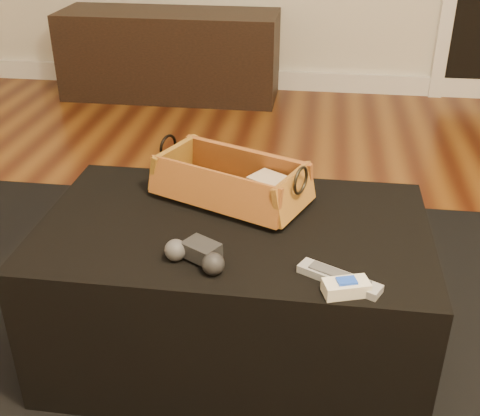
# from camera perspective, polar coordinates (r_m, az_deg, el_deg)

# --- Properties ---
(floor) EXTENTS (5.00, 5.50, 0.01)m
(floor) POSITION_cam_1_polar(r_m,az_deg,el_deg) (1.65, 0.43, -18.93)
(floor) COLOR brown
(floor) RESTS_ON ground
(baseboard) EXTENTS (5.00, 0.04, 0.12)m
(baseboard) POSITION_cam_1_polar(r_m,az_deg,el_deg) (4.00, 5.75, 11.89)
(baseboard) COLOR white
(baseboard) RESTS_ON floor
(media_cabinet) EXTENTS (1.32, 0.45, 0.52)m
(media_cabinet) POSITION_cam_1_polar(r_m,az_deg,el_deg) (3.85, -6.63, 14.24)
(media_cabinet) COLOR black
(media_cabinet) RESTS_ON floor
(area_rug) EXTENTS (2.60, 2.00, 0.01)m
(area_rug) POSITION_cam_1_polar(r_m,az_deg,el_deg) (1.76, -0.81, -14.43)
(area_rug) COLOR black
(area_rug) RESTS_ON floor
(ottoman) EXTENTS (1.00, 0.60, 0.42)m
(ottoman) POSITION_cam_1_polar(r_m,az_deg,el_deg) (1.66, -0.59, -7.81)
(ottoman) COLOR black
(ottoman) RESTS_ON area_rug
(tv_remote) EXTENTS (0.23, 0.11, 0.02)m
(tv_remote) POSITION_cam_1_polar(r_m,az_deg,el_deg) (1.65, -1.79, 1.63)
(tv_remote) COLOR black
(tv_remote) RESTS_ON wicker_basket
(cloth_bundle) EXTENTS (0.14, 0.13, 0.06)m
(cloth_bundle) POSITION_cam_1_polar(r_m,az_deg,el_deg) (1.62, 3.03, 1.82)
(cloth_bundle) COLOR #C9AC8B
(cloth_bundle) RESTS_ON wicker_basket
(wicker_basket) EXTENTS (0.47, 0.36, 0.15)m
(wicker_basket) POSITION_cam_1_polar(r_m,az_deg,el_deg) (1.64, -0.89, 2.39)
(wicker_basket) COLOR olive
(wicker_basket) RESTS_ON ottoman
(game_controller) EXTENTS (0.17, 0.13, 0.05)m
(game_controller) POSITION_cam_1_polar(r_m,az_deg,el_deg) (1.38, -4.10, -4.40)
(game_controller) COLOR black
(game_controller) RESTS_ON ottoman
(silver_remote) EXTENTS (0.19, 0.13, 0.02)m
(silver_remote) POSITION_cam_1_polar(r_m,az_deg,el_deg) (1.35, 9.39, -6.58)
(silver_remote) COLOR #A0A2A7
(silver_remote) RESTS_ON ottoman
(cream_gadget) EXTENTS (0.11, 0.08, 0.04)m
(cream_gadget) POSITION_cam_1_polar(r_m,az_deg,el_deg) (1.31, 10.02, -7.42)
(cream_gadget) COLOR beige
(cream_gadget) RESTS_ON ottoman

